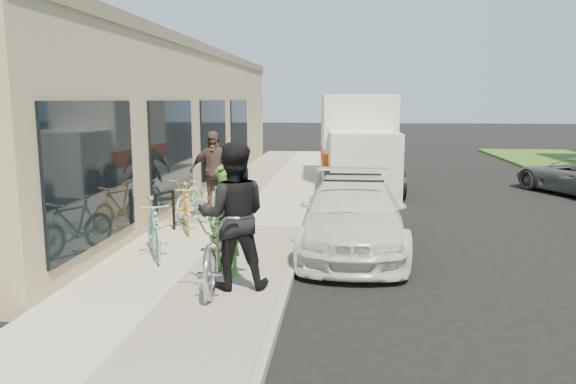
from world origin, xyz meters
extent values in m
plane|color=black|center=(0.00, 0.00, 0.00)|extent=(120.00, 120.00, 0.00)
cube|color=#B9B4A6|center=(-2.00, 3.00, 0.07)|extent=(3.00, 34.00, 0.15)
cube|color=gray|center=(-0.45, 3.00, 0.07)|extent=(0.12, 34.00, 0.13)
cube|color=tan|center=(-5.25, 8.00, 2.00)|extent=(3.50, 20.00, 4.00)
cube|color=#766C59|center=(-5.25, 8.00, 4.10)|extent=(3.60, 20.00, 0.25)
cube|color=black|center=(-3.48, 0.00, 1.60)|extent=(0.06, 3.00, 2.20)
cube|color=black|center=(-3.48, 4.00, 1.60)|extent=(0.06, 3.00, 2.20)
cube|color=black|center=(-3.48, 8.00, 1.60)|extent=(0.06, 3.00, 2.20)
cube|color=black|center=(-3.48, 12.00, 1.60)|extent=(0.06, 3.00, 2.20)
cylinder|color=black|center=(-3.20, 1.96, 0.54)|extent=(0.06, 0.06, 0.79)
cylinder|color=black|center=(-3.02, 2.45, 0.54)|extent=(0.06, 0.06, 0.79)
cylinder|color=black|center=(-3.11, 2.20, 0.94)|extent=(0.23, 0.51, 0.06)
cube|color=black|center=(-3.36, 7.13, 0.63)|extent=(0.60, 0.30, 0.95)
cube|color=black|center=(-3.40, 7.48, 0.63)|extent=(0.60, 0.30, 0.95)
cube|color=black|center=(-3.36, 7.10, 0.68)|extent=(0.48, 0.21, 0.68)
imported|color=silver|center=(0.51, 1.88, 0.65)|extent=(1.90, 4.54, 1.31)
cylinder|color=black|center=(0.51, 1.39, 1.33)|extent=(1.04, 0.04, 0.04)
cylinder|color=black|center=(0.51, 2.26, 1.33)|extent=(1.04, 0.04, 0.04)
imported|color=#99999E|center=(0.55, 3.74, 0.51)|extent=(1.28, 3.04, 1.03)
cube|color=silver|center=(0.89, 7.58, 0.91)|extent=(2.03, 2.03, 1.82)
cube|color=black|center=(0.89, 7.58, 1.29)|extent=(1.77, 0.17, 0.86)
cube|color=silver|center=(0.71, 10.45, 1.49)|extent=(2.46, 4.16, 2.78)
cube|color=#C43C0B|center=(0.71, 10.45, 0.86)|extent=(2.48, 4.18, 0.53)
cylinder|color=black|center=(-0.04, 7.04, 0.38)|extent=(0.29, 0.78, 0.77)
cylinder|color=black|center=(1.87, 7.16, 0.38)|extent=(0.29, 0.78, 0.77)
cylinder|color=black|center=(-0.11, 8.09, 0.38)|extent=(0.29, 0.78, 0.77)
cylinder|color=black|center=(1.81, 8.21, 0.38)|extent=(0.29, 0.78, 0.77)
cylinder|color=black|center=(-0.34, 11.73, 0.38)|extent=(0.29, 0.78, 0.77)
cylinder|color=black|center=(1.58, 11.85, 0.38)|extent=(0.29, 0.78, 0.77)
imported|color=#ABABAE|center=(-1.38, -0.72, 0.69)|extent=(0.86, 2.12, 1.09)
imported|color=#449230|center=(-1.37, -0.29, 0.97)|extent=(0.70, 0.59, 1.65)
imported|color=black|center=(-1.15, -0.84, 1.15)|extent=(1.09, 0.91, 2.00)
imported|color=#7EBCB0|center=(-2.77, 0.55, 0.63)|extent=(1.10, 1.65, 0.97)
imported|color=#7EBCB0|center=(-2.97, 3.56, 0.60)|extent=(0.70, 1.76, 0.91)
imported|color=gold|center=(-2.76, 2.48, 0.61)|extent=(0.92, 1.60, 0.93)
imported|color=black|center=(-2.28, 5.20, 0.92)|extent=(1.11, 1.10, 1.54)
imported|color=#513F3A|center=(-2.66, 4.37, 1.08)|extent=(1.12, 0.51, 1.87)
camera|label=1|loc=(0.35, -8.20, 2.71)|focal=35.00mm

